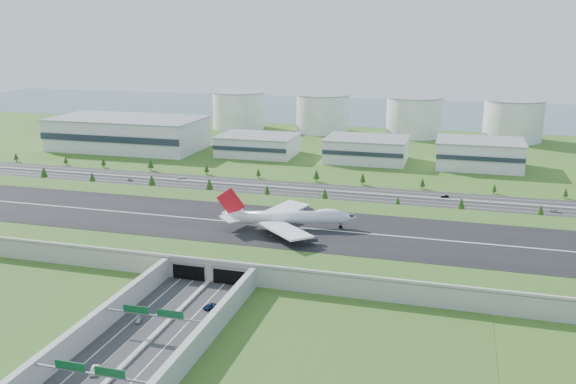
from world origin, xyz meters
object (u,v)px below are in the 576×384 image
(car_4, at_px, (130,180))
(car_6, at_px, (556,211))
(car_2, at_px, (210,306))
(car_7, at_px, (180,178))
(boeing_747, at_px, (288,217))
(car_5, at_px, (445,196))
(fuel_tank_a, at_px, (239,110))
(car_1, at_px, (94,370))
(car_0, at_px, (139,320))

(car_4, relative_size, car_6, 0.72)
(car_2, distance_m, car_7, 196.12)
(boeing_747, xyz_separation_m, car_7, (-102.38, 103.25, -12.62))
(car_4, bearing_deg, car_6, -68.06)
(boeing_747, height_order, car_5, boeing_747)
(fuel_tank_a, relative_size, car_5, 10.59)
(fuel_tank_a, bearing_deg, car_1, -75.16)
(car_5, bearing_deg, car_7, -111.54)
(fuel_tank_a, bearing_deg, car_7, -80.22)
(car_0, xyz_separation_m, car_4, (-103.10, 174.34, 0.00))
(car_0, bearing_deg, car_7, 99.21)
(fuel_tank_a, height_order, car_1, fuel_tank_a)
(car_2, xyz_separation_m, car_6, (133.20, 157.27, -0.01))
(car_1, bearing_deg, fuel_tank_a, 87.95)
(car_4, height_order, car_6, car_6)
(fuel_tank_a, height_order, car_7, fuel_tank_a)
(car_0, distance_m, car_6, 230.80)
(fuel_tank_a, bearing_deg, car_2, -71.26)
(car_1, height_order, car_4, car_1)
(car_5, relative_size, car_6, 0.84)
(car_0, height_order, car_7, car_7)
(car_0, distance_m, car_5, 210.30)
(car_4, height_order, car_7, car_7)
(car_0, distance_m, car_7, 202.82)
(car_5, xyz_separation_m, car_6, (58.30, -14.67, -0.00))
(fuel_tank_a, height_order, car_0, fuel_tank_a)
(boeing_747, relative_size, car_5, 13.00)
(fuel_tank_a, xyz_separation_m, car_0, (110.49, -397.90, -16.70))
(boeing_747, distance_m, car_7, 145.94)
(car_1, height_order, car_2, car_1)
(boeing_747, height_order, car_6, boeing_747)
(car_2, distance_m, car_5, 187.54)
(car_7, bearing_deg, car_0, 10.89)
(boeing_747, relative_size, car_1, 12.26)
(car_0, relative_size, car_1, 0.80)
(car_4, relative_size, car_7, 0.72)
(car_2, bearing_deg, car_1, 92.22)
(car_6, bearing_deg, car_4, 113.05)
(car_5, bearing_deg, car_1, -43.80)
(boeing_747, relative_size, car_6, 10.97)
(fuel_tank_a, xyz_separation_m, boeing_747, (138.45, -312.47, -3.96))
(car_2, distance_m, car_4, 199.78)
(car_4, bearing_deg, car_1, -130.54)
(car_7, bearing_deg, car_4, -74.09)
(fuel_tank_a, height_order, boeing_747, fuel_tank_a)
(car_0, relative_size, car_2, 0.70)
(boeing_747, xyz_separation_m, car_2, (-8.95, -69.20, -12.63))
(fuel_tank_a, distance_m, car_2, 403.38)
(car_7, bearing_deg, car_6, 75.54)
(fuel_tank_a, distance_m, boeing_747, 341.79)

